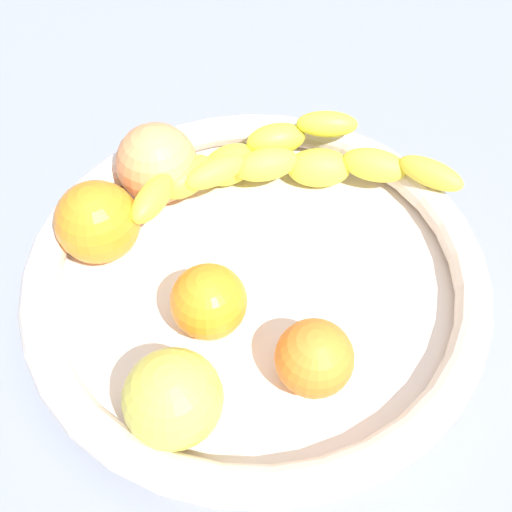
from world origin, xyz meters
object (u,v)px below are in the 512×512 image
Objects in this scene: fruit_bowl at (256,276)px; orange_mid_left at (98,222)px; banana_draped_left at (321,168)px; peach_blush at (157,164)px; banana_draped_right at (235,160)px; orange_front at (314,358)px; apple_yellow at (173,399)px; orange_mid_right at (209,302)px.

orange_mid_left reaches higher than fruit_bowl.
banana_draped_left is 3.33× the size of peach_blush.
banana_draped_right reaches higher than orange_front.
fruit_bowl is at bearing -38.93° from apple_yellow.
orange_mid_right is at bearing 43.81° from orange_front.
apple_yellow is 21.73cm from peach_blush.
banana_draped_left is 18.69cm from orange_front.
peach_blush is (20.89, 7.48, 0.77)cm from orange_front.
peach_blush is (14.60, 1.45, 0.68)cm from orange_mid_right.
fruit_bowl is 6.42× the size of orange_mid_right.
orange_mid_right is 0.86× the size of apple_yellow.
fruit_bowl is at bearing -54.89° from orange_mid_right.
orange_mid_right is at bearing -28.30° from apple_yellow.
banana_draped_left is 3.48× the size of orange_mid_left.
peach_blush is at bearing 82.72° from banana_draped_right.
peach_blush is (3.30, 13.82, 0.77)cm from banana_draped_left.
orange_front is 22.20cm from peach_blush.
banana_draped_right is (2.45, 7.11, 0.36)cm from banana_draped_left.
apple_yellow reaches higher than fruit_bowl.
fruit_bowl is at bearing -118.59° from orange_mid_left.
banana_draped_left is at bearing -41.41° from apple_yellow.
apple_yellow is at bearing 151.70° from orange_mid_right.
banana_draped_left is 3.57× the size of apple_yellow.
fruit_bowl is at bearing 175.22° from banana_draped_right.
orange_mid_left is 7.72cm from peach_blush.
orange_mid_right is at bearing 132.41° from banana_draped_left.
banana_draped_right is 6.78cm from peach_blush.
fruit_bowl is 13.29cm from peach_blush.
banana_draped_right is at bearing -23.51° from apple_yellow.
banana_draped_left is 4.13× the size of orange_mid_right.
banana_draped_left is 19.54cm from orange_mid_left.
orange_front is at bearing 160.17° from banana_draped_left.
banana_draped_right is 22.63cm from apple_yellow.
orange_mid_left is 0.96× the size of peach_blush.
orange_mid_left is 16.62cm from apple_yellow.
orange_mid_right is (-3.07, 4.36, 2.41)cm from fruit_bowl.
banana_draped_right is at bearing -70.10° from orange_mid_left.
banana_draped_left is at bearing -44.20° from fruit_bowl.
apple_yellow is at bearing 173.88° from peach_blush.
banana_draped_left is 1.07× the size of banana_draped_right.
peach_blush reaches higher than apple_yellow.
banana_draped_right is 14.72cm from orange_mid_right.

